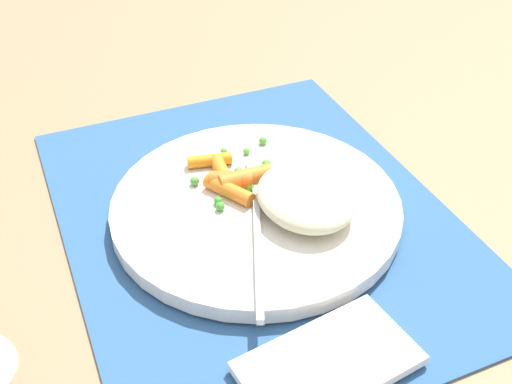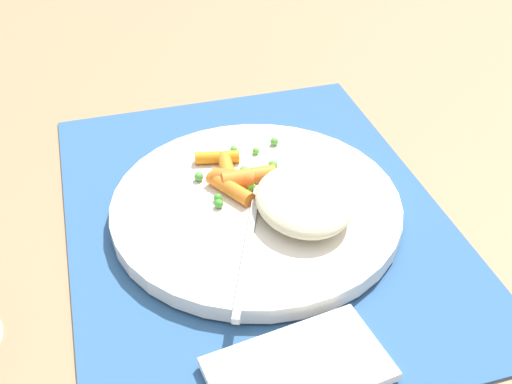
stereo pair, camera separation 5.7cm
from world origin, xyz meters
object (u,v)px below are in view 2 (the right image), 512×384
object	(u,v)px
rice_mound	(304,200)
napkin	(298,369)
carrot_portion	(236,176)
plate	(256,207)
fork	(253,214)

from	to	relation	value
rice_mound	napkin	bearing A→B (deg)	159.67
rice_mound	napkin	world-z (taller)	rice_mound
carrot_portion	napkin	distance (m)	0.21
plate	carrot_portion	size ratio (longest dim) A/B	2.99
carrot_portion	napkin	bearing A→B (deg)	177.32
plate	fork	world-z (taller)	fork
plate	napkin	xyz separation A→B (m)	(-0.18, 0.02, -0.00)
carrot_portion	fork	distance (m)	0.05
carrot_portion	fork	bearing A→B (deg)	-178.10
carrot_portion	napkin	xyz separation A→B (m)	(-0.21, 0.01, -0.02)
plate	napkin	distance (m)	0.18
carrot_portion	rice_mound	bearing A→B (deg)	-143.43
rice_mound	fork	size ratio (longest dim) A/B	0.52
rice_mound	carrot_portion	bearing A→B (deg)	36.57
fork	napkin	distance (m)	0.16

